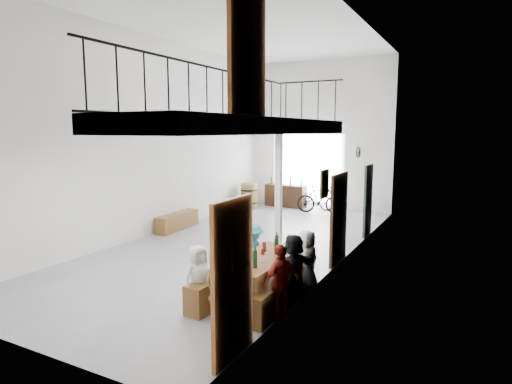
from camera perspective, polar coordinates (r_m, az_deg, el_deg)
The scene contains 24 objects.
floor at distance 11.20m, azimuth -2.17°, elevation -6.98°, with size 12.00×12.00×0.00m, color slate.
room_walls at distance 10.83m, azimuth -2.28°, elevation 11.49°, with size 12.00×12.00×12.00m.
gateway_portal at distance 16.44m, azimuth 6.89°, elevation 2.79°, with size 2.80×0.08×2.80m, color white.
right_wall_decor at distance 8.06m, azimuth 7.92°, elevation -0.35°, with size 0.07×8.28×5.07m.
balcony at distance 7.11m, azimuth -0.92°, elevation 8.46°, with size 1.52×5.62×4.00m.
tasting_table at distance 7.41m, azimuth 0.89°, elevation -9.26°, with size 0.82×1.96×0.79m.
bench_inner at distance 7.76m, azimuth -3.39°, elevation -12.03°, with size 0.34×2.15×0.49m, color brown.
bench_wall at distance 7.41m, azimuth 3.49°, elevation -13.04°, with size 0.28×2.15×0.50m, color brown.
tableware at distance 7.30m, azimuth 0.64°, elevation -7.74°, with size 0.53×1.20×0.35m.
side_bench at distance 13.00m, azimuth -10.44°, elevation -3.85°, with size 0.38×1.76×0.49m, color brown.
oak_barrel at distance 16.12m, azimuth -0.92°, elevation -0.55°, with size 0.65×0.65×0.96m.
serving_counter at distance 16.58m, azimuth 3.96°, elevation -0.52°, with size 1.61×0.45×0.85m, color #382010.
counter_bottles at distance 16.52m, azimuth 4.01°, elevation 1.43°, with size 1.37×0.17×0.28m.
guest_left_a at distance 7.16m, azimuth -7.68°, elevation -11.29°, with size 0.54×0.35×1.10m, color white.
guest_left_b at distance 7.73m, azimuth -4.67°, elevation -9.54°, with size 0.42×0.28×1.16m, color teal.
guest_left_c at distance 8.14m, azimuth -3.18°, elevation -8.47°, with size 0.58×0.45×1.19m, color white.
guest_left_d at distance 8.56m, azimuth -0.32°, elevation -7.93°, with size 0.71×0.41×1.10m, color teal.
guest_right_a at distance 6.79m, azimuth 3.35°, elevation -11.88°, with size 0.70×0.29×1.20m, color #A42A1C.
guest_right_b at distance 7.35m, azimuth 4.99°, elevation -10.24°, with size 1.13×0.36×1.22m, color black.
guest_right_c at distance 7.91m, azimuth 6.80°, elevation -9.17°, with size 0.56×0.37×1.15m, color white.
host_standing at distance 5.97m, azimuth -3.70°, elevation -11.74°, with size 0.65×0.43×1.79m, color brown.
potted_plant at distance 10.89m, azimuth 11.17°, elevation -6.44°, with size 0.37×0.32×0.42m, color #1A4E1F.
bicycle_near at distance 16.12m, azimuth 7.60°, elevation -0.88°, with size 0.54×1.56×0.82m, color black.
bicycle_far at distance 15.44m, azimuth 8.54°, elevation -0.97°, with size 0.47×1.65×0.99m, color black.
Camera 1 is at (5.37, -9.38, 2.93)m, focal length 30.00 mm.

